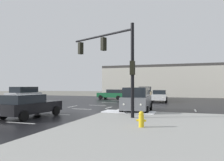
% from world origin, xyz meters
% --- Properties ---
extents(ground_plane, '(120.00, 120.00, 0.00)m').
position_xyz_m(ground_plane, '(0.00, 0.00, 0.00)').
color(ground_plane, slate).
extents(road_asphalt, '(44.00, 44.00, 0.02)m').
position_xyz_m(road_asphalt, '(0.00, 0.00, 0.01)').
color(road_asphalt, black).
rests_on(road_asphalt, ground_plane).
extents(snow_strip_curbside, '(4.00, 1.60, 0.06)m').
position_xyz_m(snow_strip_curbside, '(5.00, -4.00, 0.17)').
color(snow_strip_curbside, white).
rests_on(snow_strip_curbside, sidewalk_corner).
extents(lane_markings, '(36.15, 36.15, 0.01)m').
position_xyz_m(lane_markings, '(1.20, -1.38, 0.02)').
color(lane_markings, silver).
rests_on(lane_markings, road_asphalt).
extents(traffic_signal_mast, '(5.52, 2.72, 6.12)m').
position_xyz_m(traffic_signal_mast, '(4.43, -5.99, 4.25)').
color(traffic_signal_mast, black).
rests_on(traffic_signal_mast, sidewalk_corner).
extents(fire_hydrant, '(0.48, 0.26, 0.79)m').
position_xyz_m(fire_hydrant, '(7.06, -9.71, 0.54)').
color(fire_hydrant, gold).
rests_on(fire_hydrant, sidewalk_corner).
extents(strip_building_background, '(25.44, 8.00, 6.27)m').
position_xyz_m(strip_building_background, '(5.70, 25.74, 3.14)').
color(strip_building_background, beige).
rests_on(strip_building_background, ground_plane).
extents(suv_grey, '(2.38, 4.92, 2.03)m').
position_xyz_m(suv_grey, '(5.37, -2.57, 1.09)').
color(suv_grey, slate).
rests_on(suv_grey, road_asphalt).
extents(suv_silver, '(2.30, 4.89, 2.03)m').
position_xyz_m(suv_silver, '(-10.87, 3.21, 1.09)').
color(suv_silver, '#B7BABF').
rests_on(suv_silver, road_asphalt).
extents(sedan_green, '(4.67, 2.40, 1.58)m').
position_xyz_m(sedan_green, '(-1.76, 12.73, 0.85)').
color(sedan_green, '#195933').
rests_on(sedan_green, road_asphalt).
extents(sedan_black, '(2.40, 4.67, 1.58)m').
position_xyz_m(sedan_black, '(-0.97, -8.04, 0.85)').
color(sedan_black, black).
rests_on(sedan_black, road_asphalt).
extents(suv_tan, '(2.60, 4.99, 2.03)m').
position_xyz_m(suv_tan, '(3.31, 13.71, 1.09)').
color(suv_tan, tan).
rests_on(suv_tan, road_asphalt).
extents(sedan_white, '(2.21, 4.61, 1.58)m').
position_xyz_m(sedan_white, '(5.92, 9.55, 0.85)').
color(sedan_white, white).
rests_on(sedan_white, road_asphalt).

